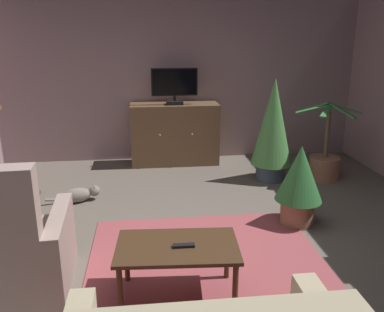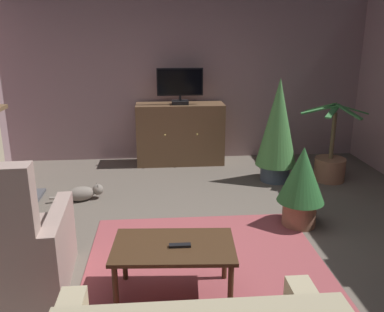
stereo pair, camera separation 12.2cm
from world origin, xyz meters
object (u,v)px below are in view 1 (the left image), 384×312
object	(u,v)px
potted_plant_on_hearth_side	(273,126)
cat	(80,194)
coffee_table	(177,251)
potted_plant_tall_palm_by_window	(299,181)
tv_cabinet	(175,135)
potted_plant_leafy_by_curtain	(324,163)
television	(174,85)
armchair_by_fireplace	(13,254)
tv_remote	(184,246)

from	to	relation	value
potted_plant_on_hearth_side	cat	size ratio (longest dim) A/B	2.21
coffee_table	potted_plant_tall_palm_by_window	xyz separation A→B (m)	(1.44, 1.18, 0.10)
tv_cabinet	potted_plant_leafy_by_curtain	distance (m)	2.36
television	potted_plant_leafy_by_curtain	world-z (taller)	television
tv_cabinet	armchair_by_fireplace	distance (m)	3.70
television	potted_plant_on_hearth_side	xyz separation A→B (m)	(1.33, -0.90, -0.49)
coffee_table	potted_plant_tall_palm_by_window	bearing A→B (deg)	39.20
potted_plant_tall_palm_by_window	cat	distance (m)	2.72
tv_cabinet	cat	world-z (taller)	tv_cabinet
coffee_table	tv_remote	distance (m)	0.09
armchair_by_fireplace	potted_plant_tall_palm_by_window	world-z (taller)	armchair_by_fireplace
coffee_table	potted_plant_tall_palm_by_window	distance (m)	1.86
armchair_by_fireplace	potted_plant_tall_palm_by_window	bearing A→B (deg)	19.40
potted_plant_tall_palm_by_window	potted_plant_on_hearth_side	bearing A→B (deg)	84.85
potted_plant_on_hearth_side	potted_plant_leafy_by_curtain	xyz separation A→B (m)	(0.79, -0.06, -0.56)
tv_remote	potted_plant_leafy_by_curtain	bearing A→B (deg)	48.78
potted_plant_leafy_by_curtain	cat	bearing A→B (deg)	-172.29
tv_cabinet	coffee_table	xyz separation A→B (m)	(-0.24, -3.56, -0.05)
potted_plant_tall_palm_by_window	potted_plant_on_hearth_side	world-z (taller)	potted_plant_on_hearth_side
potted_plant_tall_palm_by_window	potted_plant_leafy_by_curtain	distance (m)	1.68
coffee_table	tv_cabinet	bearing A→B (deg)	86.08
tv_cabinet	tv_remote	world-z (taller)	tv_cabinet
potted_plant_tall_palm_by_window	television	bearing A→B (deg)	117.23
tv_cabinet	cat	distance (m)	2.02
cat	potted_plant_leafy_by_curtain	bearing A→B (deg)	7.71
coffee_table	armchair_by_fireplace	size ratio (longest dim) A/B	0.84
cat	potted_plant_on_hearth_side	bearing A→B (deg)	11.14
tv_remote	potted_plant_leafy_by_curtain	world-z (taller)	potted_plant_leafy_by_curtain
tv_remote	armchair_by_fireplace	size ratio (longest dim) A/B	0.14
tv_cabinet	cat	size ratio (longest dim) A/B	2.09
tv_cabinet	tv_remote	size ratio (longest dim) A/B	8.25
potted_plant_leafy_by_curtain	armchair_by_fireplace	bearing A→B (deg)	-147.46
potted_plant_leafy_by_curtain	cat	xyz separation A→B (m)	(-3.45, -0.47, -0.14)
potted_plant_on_hearth_side	tv_cabinet	bearing A→B (deg)	144.38
coffee_table	cat	bearing A→B (deg)	117.51
cat	television	bearing A→B (deg)	46.91
armchair_by_fireplace	cat	xyz separation A→B (m)	(0.23, 1.88, -0.26)
potted_plant_tall_palm_by_window	cat	size ratio (longest dim) A/B	1.35
coffee_table	potted_plant_on_hearth_side	distance (m)	3.07
television	coffee_table	world-z (taller)	television
armchair_by_fireplace	potted_plant_on_hearth_side	distance (m)	3.78
television	coffee_table	size ratio (longest dim) A/B	0.72
tv_cabinet	coffee_table	bearing A→B (deg)	-93.92
television	tv_remote	world-z (taller)	television
tv_cabinet	tv_remote	distance (m)	3.59
television	potted_plant_tall_palm_by_window	bearing A→B (deg)	-62.77
tv_cabinet	tv_remote	bearing A→B (deg)	-93.11
tv_remote	potted_plant_tall_palm_by_window	world-z (taller)	potted_plant_tall_palm_by_window
coffee_table	potted_plant_on_hearth_side	size ratio (longest dim) A/B	0.67
armchair_by_fireplace	television	bearing A→B (deg)	64.73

